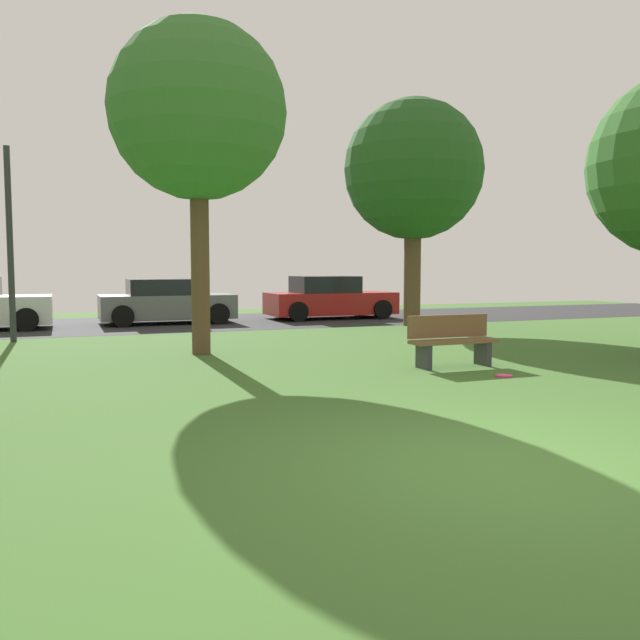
# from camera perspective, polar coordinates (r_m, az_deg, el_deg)

# --- Properties ---
(ground_plane) EXTENTS (44.00, 44.00, 0.00)m
(ground_plane) POSITION_cam_1_polar(r_m,az_deg,el_deg) (6.09, 15.97, -12.21)
(ground_plane) COLOR #3D6628
(road_strip) EXTENTS (44.00, 6.40, 0.01)m
(road_strip) POSITION_cam_1_polar(r_m,az_deg,el_deg) (21.00, -11.53, -0.23)
(road_strip) COLOR #28282B
(road_strip) RESTS_ON ground_plane
(maple_tree_near) EXTENTS (4.08, 4.08, 6.62)m
(maple_tree_near) POSITION_cam_1_polar(r_m,az_deg,el_deg) (19.90, 8.09, 12.68)
(maple_tree_near) COLOR brown
(maple_tree_near) RESTS_ON ground_plane
(oak_tree_right) EXTENTS (3.47, 3.47, 6.52)m
(oak_tree_right) POSITION_cam_1_polar(r_m,az_deg,el_deg) (13.66, -10.52, 17.27)
(oak_tree_right) COLOR brown
(oak_tree_right) RESTS_ON ground_plane
(frisbee_disc) EXTENTS (0.27, 0.27, 0.03)m
(frisbee_disc) POSITION_cam_1_polar(r_m,az_deg,el_deg) (10.93, 15.62, -4.67)
(frisbee_disc) COLOR #EA2D6B
(frisbee_disc) RESTS_ON ground_plane
(parked_car_grey) EXTENTS (4.02, 2.07, 1.37)m
(parked_car_grey) POSITION_cam_1_polar(r_m,az_deg,el_deg) (20.89, -13.20, 1.46)
(parked_car_grey) COLOR slate
(parked_car_grey) RESTS_ON ground_plane
(parked_car_red) EXTENTS (4.28, 2.05, 1.43)m
(parked_car_red) POSITION_cam_1_polar(r_m,az_deg,el_deg) (22.28, 0.82, 1.82)
(parked_car_red) COLOR #B21E1E
(parked_car_red) RESTS_ON ground_plane
(park_bench) EXTENTS (1.60, 0.45, 0.90)m
(park_bench) POSITION_cam_1_polar(r_m,az_deg,el_deg) (11.76, 11.35, -1.73)
(park_bench) COLOR brown
(park_bench) RESTS_ON ground_plane
(street_lamp_post) EXTENTS (0.14, 0.14, 4.50)m
(street_lamp_post) POSITION_cam_1_polar(r_m,az_deg,el_deg) (16.86, -25.25, 5.90)
(street_lamp_post) COLOR #2D2D33
(street_lamp_post) RESTS_ON ground_plane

